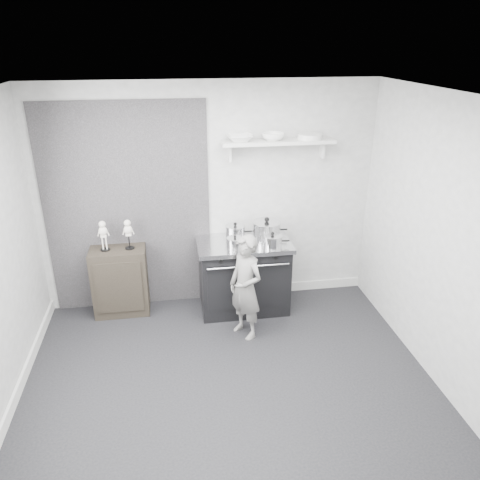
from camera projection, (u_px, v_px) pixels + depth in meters
The scene contains 15 objects.
ground at pixel (230, 390), 4.49m from camera, with size 4.00×4.00×0.00m, color black.
room_shell at pixel (216, 226), 3.96m from camera, with size 4.02×3.62×2.71m.
wall_shelf at pixel (278, 143), 5.32m from camera, with size 1.30×0.26×0.24m.
stove at pixel (244, 275), 5.70m from camera, with size 1.11×0.69×0.89m.
side_cabinet at pixel (120, 281), 5.62m from camera, with size 0.64×0.38×0.84m, color black.
child at pixel (246, 287), 5.10m from camera, with size 0.44×0.29×1.21m, color slate.
pot_back_left at pixel (235, 232), 5.61m from camera, with size 0.32×0.24×0.20m.
pot_back_right at pixel (267, 230), 5.59m from camera, with size 0.42×0.34×0.27m.
pot_front_right at pixel (272, 241), 5.36m from camera, with size 0.32×0.23×0.19m.
pot_front_center at pixel (235, 243), 5.35m from camera, with size 0.28×0.19×0.16m.
skeleton_full at pixel (103, 234), 5.35m from camera, with size 0.12×0.07×0.42m, color silver, non-canonical shape.
skeleton_torso at pixel (128, 232), 5.39m from camera, with size 0.12×0.07×0.41m, color silver, non-canonical shape.
bowl_large at pixel (240, 138), 5.22m from camera, with size 0.30×0.30×0.07m, color white.
bowl_small at pixel (273, 137), 5.28m from camera, with size 0.26×0.26×0.08m, color white.
plate_stack at pixel (310, 136), 5.34m from camera, with size 0.28×0.28×0.06m, color silver.
Camera 1 is at (-0.46, -3.51, 3.11)m, focal length 35.00 mm.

